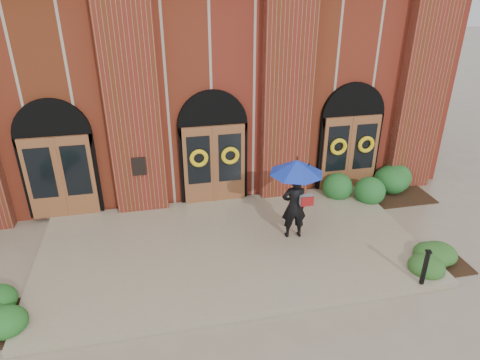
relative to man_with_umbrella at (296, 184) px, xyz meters
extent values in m
plane|color=gray|center=(-1.77, -0.23, -1.75)|extent=(90.00, 90.00, 0.00)
cube|color=gray|center=(-1.77, -0.08, -1.67)|extent=(10.00, 5.30, 0.15)
cube|color=maroon|center=(-1.77, 8.67, 1.75)|extent=(16.00, 12.00, 7.00)
cube|color=black|center=(-4.02, 2.24, -0.10)|extent=(0.40, 0.05, 0.55)
cube|color=maroon|center=(-4.02, 2.49, 1.75)|extent=(1.50, 0.45, 7.00)
cube|color=maroon|center=(0.48, 2.49, 1.75)|extent=(1.50, 0.45, 7.00)
cube|color=maroon|center=(4.98, 2.49, 1.75)|extent=(1.50, 0.45, 7.00)
cube|color=brown|center=(-6.27, 2.48, -0.35)|extent=(1.90, 0.10, 2.50)
cylinder|color=black|center=(-6.27, 2.62, 0.90)|extent=(2.10, 0.22, 2.10)
cube|color=brown|center=(-1.77, 2.48, -0.35)|extent=(1.90, 0.10, 2.50)
cylinder|color=black|center=(-1.77, 2.62, 0.90)|extent=(2.10, 0.22, 2.10)
cube|color=brown|center=(2.73, 2.48, -0.35)|extent=(1.90, 0.10, 2.50)
cylinder|color=black|center=(2.73, 2.62, 0.90)|extent=(2.10, 0.22, 2.10)
torus|color=yellow|center=(-2.25, 2.36, -0.05)|extent=(0.57, 0.13, 0.57)
torus|color=yellow|center=(-1.29, 2.36, -0.05)|extent=(0.57, 0.13, 0.57)
torus|color=yellow|center=(2.25, 2.36, -0.05)|extent=(0.57, 0.13, 0.57)
torus|color=yellow|center=(3.21, 2.36, -0.05)|extent=(0.57, 0.13, 0.57)
imported|color=black|center=(0.00, 0.00, -0.67)|extent=(0.71, 0.50, 1.85)
cone|color=#1530A8|center=(0.00, 0.00, 0.50)|extent=(1.55, 1.55, 0.37)
cylinder|color=black|center=(0.05, -0.05, 0.01)|extent=(0.02, 0.02, 0.62)
cube|color=#989B9D|center=(0.27, -0.15, -0.42)|extent=(0.36, 0.20, 0.27)
cube|color=maroon|center=(0.27, -0.24, -0.42)|extent=(0.35, 0.06, 0.27)
cube|color=black|center=(2.32, -2.58, -1.15)|extent=(0.10, 0.10, 0.89)
cube|color=black|center=(2.32, -2.58, -0.69)|extent=(0.15, 0.15, 0.04)
ellipsoid|color=#1E5722|center=(3.53, 1.78, -1.33)|extent=(3.27, 1.31, 0.84)
ellipsoid|color=#1F591E|center=(-6.87, -1.75, -1.48)|extent=(1.50, 1.29, 0.53)
ellipsoid|color=#27531E|center=(3.33, -1.76, -1.52)|extent=(1.30, 1.11, 0.46)
camera|label=1|loc=(-3.51, -9.49, 5.00)|focal=32.00mm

